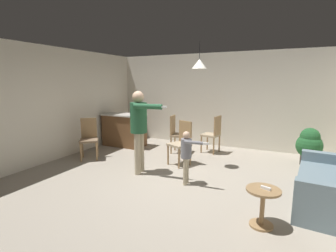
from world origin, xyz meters
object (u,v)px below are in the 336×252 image
dining_chair_by_counter (213,133)px  dining_chair_spare (182,141)px  dining_chair_near_wall (177,132)px  person_adult (139,123)px  person_child (187,152)px  couch_floral (333,185)px  dining_chair_centre_back (89,137)px  kitchen_counter (124,130)px  spare_remote_on_table (266,188)px  potted_plant_corner (309,145)px  side_table_by_couch (263,203)px

dining_chair_by_counter → dining_chair_spare: 1.31m
dining_chair_by_counter → dining_chair_near_wall: 0.97m
person_adult → person_child: bearing=76.5°
couch_floral → dining_chair_by_counter: bearing=54.5°
dining_chair_centre_back → kitchen_counter: bearing=-129.8°
couch_floral → spare_remote_on_table: (-0.88, -1.05, 0.21)m
dining_chair_spare → potted_plant_corner: 2.89m
couch_floral → dining_chair_by_counter: 3.23m
person_adult → dining_chair_spare: 1.17m
dining_chair_by_counter → spare_remote_on_table: 3.51m
person_adult → dining_chair_centre_back: (-1.67, 0.31, -0.51)m
couch_floral → potted_plant_corner: (-0.22, 2.04, 0.14)m
dining_chair_near_wall → spare_remote_on_table: size_ratio=7.69×
person_adult → potted_plant_corner: (3.18, 2.10, -0.58)m
dining_chair_near_wall → spare_remote_on_table: (2.47, -2.75, -0.01)m
person_adult → dining_chair_spare: person_adult is taller
side_table_by_couch → dining_chair_by_counter: 3.51m
couch_floral → dining_chair_centre_back: bearing=92.0°
person_child → dining_chair_near_wall: person_child is taller
dining_chair_centre_back → potted_plant_corner: bearing=161.6°
side_table_by_couch → dining_chair_by_counter: bearing=116.4°
side_table_by_couch → spare_remote_on_table: (0.03, -0.00, 0.21)m
side_table_by_couch → dining_chair_spare: 2.71m
side_table_by_couch → spare_remote_on_table: 0.21m
spare_remote_on_table → dining_chair_near_wall: bearing=132.0°
kitchen_counter → spare_remote_on_table: kitchen_counter is taller
dining_chair_by_counter → person_child: bearing=-167.2°
person_adult → potted_plant_corner: 3.86m
person_adult → person_child: (1.09, -0.12, -0.43)m
kitchen_counter → spare_remote_on_table: size_ratio=9.69×
potted_plant_corner → spare_remote_on_table: (-0.66, -3.09, 0.06)m
kitchen_counter → person_child: bearing=-34.4°
person_adult → dining_chair_by_counter: (0.94, 2.15, -0.51)m
dining_chair_by_counter → kitchen_counter: bearing=108.1°
person_adult → spare_remote_on_table: bearing=61.6°
side_table_by_couch → potted_plant_corner: potted_plant_corner is taller
kitchen_counter → dining_chair_near_wall: 1.69m
couch_floral → dining_chair_near_wall: same height
person_adult → couch_floral: bearing=84.0°
spare_remote_on_table → dining_chair_by_counter: bearing=116.8°
couch_floral → kitchen_counter: 5.32m
person_child → spare_remote_on_table: size_ratio=7.70×
kitchen_counter → dining_chair_centre_back: 1.43m
potted_plant_corner → dining_chair_centre_back: bearing=-159.7°
side_table_by_couch → potted_plant_corner: size_ratio=0.60×
dining_chair_by_counter → dining_chair_centre_back: same height
dining_chair_near_wall → potted_plant_corner: bearing=88.2°
dining_chair_spare → side_table_by_couch: bearing=158.7°
kitchen_counter → person_adult: 2.46m
potted_plant_corner → kitchen_counter: bearing=-175.8°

